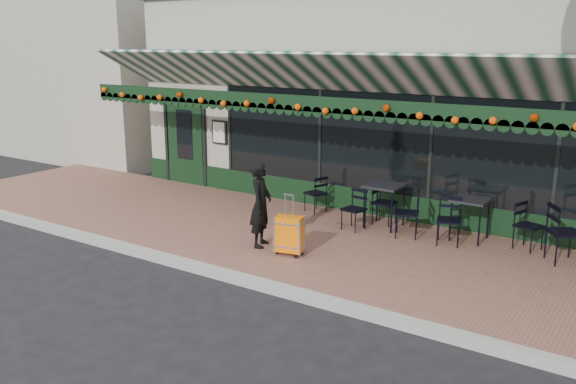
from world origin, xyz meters
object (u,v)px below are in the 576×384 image
Objects in this scene: suitcase at (289,235)px; chair_a_front at (449,221)px; cafe_table_a at (471,203)px; chair_a_left at (407,214)px; chair_a_right at (529,227)px; chair_b_right at (385,203)px; woman at (261,204)px; chair_b_left at (316,194)px; chair_a_extra at (565,233)px; chair_b_front at (354,210)px; cafe_table_b at (385,189)px.

suitcase is 2.78m from chair_a_front.
chair_a_left is (-0.98, -0.44, -0.25)m from cafe_table_a.
chair_a_right is 2.63m from chair_b_right.
woman is 1.76× the size of chair_a_front.
chair_a_left is 2.26m from chair_b_left.
chair_a_right is 1.29m from chair_a_front.
cafe_table_a is at bearing 110.84° from chair_a_right.
chair_a_extra is at bearing 104.42° from chair_b_left.
suitcase is 1.36× the size of cafe_table_a.
chair_b_front is (-1.74, -0.17, -0.03)m from chair_a_front.
chair_a_right is at bearing 23.82° from suitcase.
chair_a_extra reaches higher than chair_a_left.
chair_a_front is (-0.22, -0.43, -0.25)m from cafe_table_a.
woman is 1.82× the size of chair_a_right.
cafe_table_a is 1.66m from chair_b_right.
cafe_table_b is 0.96× the size of chair_a_left.
woman reaches higher than cafe_table_a.
cafe_table_b is 1.07× the size of chair_b_front.
chair_a_front is at bearing 71.02° from chair_a_left.
woman is 1.92× the size of chair_b_front.
chair_a_right is 1.05× the size of chair_b_front.
chair_a_front is 1.09× the size of chair_b_front.
chair_b_right is (1.20, 2.34, -0.32)m from woman.
cafe_table_a is 1.11m from chair_a_left.
cafe_table_a is (2.84, 2.29, -0.06)m from woman.
cafe_table_b is 2.58m from chair_a_right.
chair_b_right is (-3.23, 0.32, -0.07)m from chair_a_extra.
woman is at bearing -109.30° from chair_b_front.
chair_b_left is (-4.77, 0.34, -0.10)m from chair_a_extra.
cafe_table_b is at bearing 102.01° from chair_b_left.
cafe_table_b is at bearing 59.01° from chair_b_front.
chair_b_front is (-0.98, -0.16, -0.04)m from chair_a_left.
cafe_table_a is at bearing -70.35° from woman.
cafe_table_a is 0.98× the size of chair_b_left.
woman is 3.23m from chair_a_front.
chair_a_front is (1.35, -0.31, -0.32)m from cafe_table_b.
chair_a_left is 1.02× the size of chair_a_front.
chair_a_front reaches higher than cafe_table_a.
chair_a_front is 1.02× the size of chair_b_right.
chair_b_right is (1.54, -0.02, 0.03)m from chair_b_left.
woman is 4.87m from chair_a_extra.
chair_a_front is 1.75m from chair_b_front.
chair_a_right is 0.98× the size of chair_b_right.
chair_a_extra is 1.26× the size of chair_b_front.
cafe_table_b reaches higher than chair_b_left.
chair_b_right reaches higher than chair_b_front.
chair_a_front is at bearing 60.33° from chair_a_extra.
chair_a_right reaches higher than cafe_table_a.
cafe_table_a is 0.78× the size of chair_a_extra.
chair_b_right is at bearing 112.94° from cafe_table_b.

